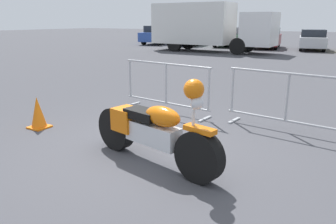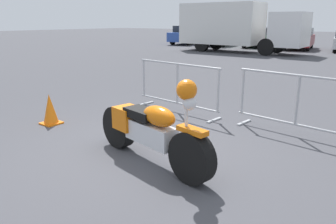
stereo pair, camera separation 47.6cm
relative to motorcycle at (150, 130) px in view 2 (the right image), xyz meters
name	(u,v)px [view 2 (the right image)]	position (x,y,z in m)	size (l,w,h in m)	color
ground_plane	(145,152)	(-0.31, 0.23, -0.49)	(120.00, 120.00, 0.00)	#424247
motorcycle	(150,130)	(0.00, 0.00, 0.00)	(2.25, 0.62, 1.28)	black
crowd_barrier_near	(177,87)	(-1.26, 2.39, 0.07)	(2.22, 0.66, 1.07)	#9EA0A5
crowd_barrier_far	(297,104)	(1.26, 2.39, 0.07)	(2.22, 0.66, 1.07)	#9EA0A5
box_truck	(235,25)	(-6.67, 16.00, 1.15)	(7.72, 2.35, 2.98)	silver
parked_car_blue	(188,35)	(-12.99, 20.25, 0.27)	(2.54, 4.67, 1.50)	#284799
parked_car_white	(220,36)	(-9.99, 20.32, 0.25)	(2.47, 4.54, 1.46)	white
parked_car_green	(259,37)	(-6.99, 20.75, 0.23)	(2.39, 4.40, 1.42)	#236B38
parked_car_maroon	(299,39)	(-3.99, 20.57, 0.24)	(2.42, 4.45, 1.43)	maroon
traffic_cone	(50,109)	(-2.69, 0.20, -0.20)	(0.34, 0.34, 0.59)	orange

